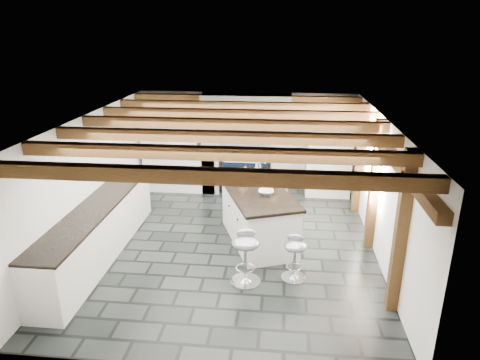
# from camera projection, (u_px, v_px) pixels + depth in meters

# --- Properties ---
(ground) EXTENTS (6.00, 6.00, 0.00)m
(ground) POSITION_uv_depth(u_px,v_px,m) (232.00, 245.00, 7.71)
(ground) COLOR black
(ground) RESTS_ON ground
(room_shell) EXTENTS (6.00, 6.03, 6.00)m
(room_shell) POSITION_uv_depth(u_px,v_px,m) (211.00, 164.00, 8.73)
(room_shell) COLOR white
(room_shell) RESTS_ON ground
(range_cooker) EXTENTS (1.00, 0.63, 0.99)m
(range_cooker) POSITION_uv_depth(u_px,v_px,m) (246.00, 173.00, 10.06)
(range_cooker) COLOR black
(range_cooker) RESTS_ON ground
(kitchen_island) EXTENTS (1.61, 2.15, 1.27)m
(kitchen_island) POSITION_uv_depth(u_px,v_px,m) (258.00, 216.00, 7.70)
(kitchen_island) COLOR white
(kitchen_island) RESTS_ON ground
(bar_stool_near) EXTENTS (0.39, 0.39, 0.73)m
(bar_stool_near) POSITION_uv_depth(u_px,v_px,m) (295.00, 253.00, 6.52)
(bar_stool_near) COLOR silver
(bar_stool_near) RESTS_ON ground
(bar_stool_far) EXTENTS (0.50, 0.50, 0.86)m
(bar_stool_far) POSITION_uv_depth(u_px,v_px,m) (245.00, 251.00, 6.40)
(bar_stool_far) COLOR silver
(bar_stool_far) RESTS_ON ground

